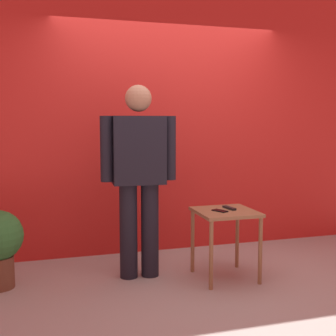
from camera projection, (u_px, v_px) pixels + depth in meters
The scene contains 6 objects.
ground_plane at pixel (209, 288), 3.87m from camera, with size 12.00×12.00×0.00m, color #9E9991.
back_wall_red at pixel (168, 105), 4.91m from camera, with size 5.20×0.12×3.25m, color red.
standing_person at pixel (139, 171), 4.05m from camera, with size 0.70×0.27×1.78m.
side_table at pixel (225, 221), 4.07m from camera, with size 0.53×0.53×0.64m.
cell_phone at pixel (220, 211), 4.01m from camera, with size 0.07×0.14×0.01m, color black.
tv_remote at pixel (229, 208), 4.12m from camera, with size 0.04×0.17×0.02m, color black.
Camera 1 is at (-1.41, -3.48, 1.46)m, focal length 47.28 mm.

